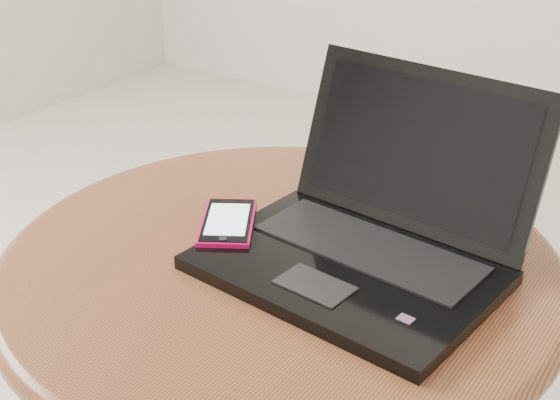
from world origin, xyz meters
The scene contains 4 objects.
table centered at (-0.10, 0.08, 0.44)m, with size 0.70×0.70×0.56m.
laptop centered at (0.00, 0.12, 0.60)m, with size 0.36×0.33×0.21m.
phone_black centered at (-0.17, 0.08, 0.56)m, with size 0.11×0.13×0.01m.
phone_pink centered at (-0.18, 0.08, 0.58)m, with size 0.12×0.14×0.01m.
Camera 1 is at (0.36, -0.62, 1.05)m, focal length 50.28 mm.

